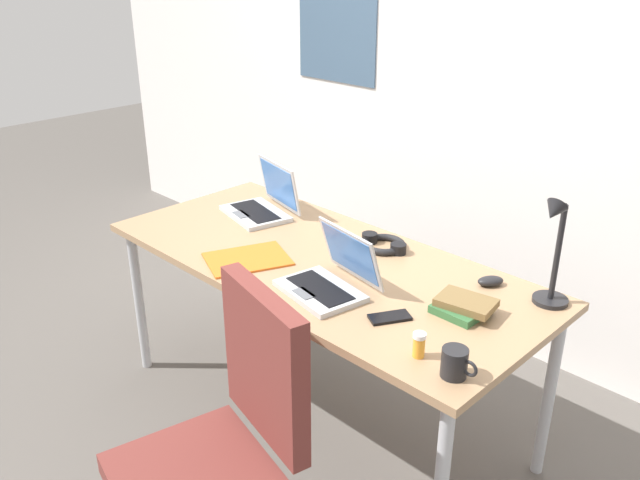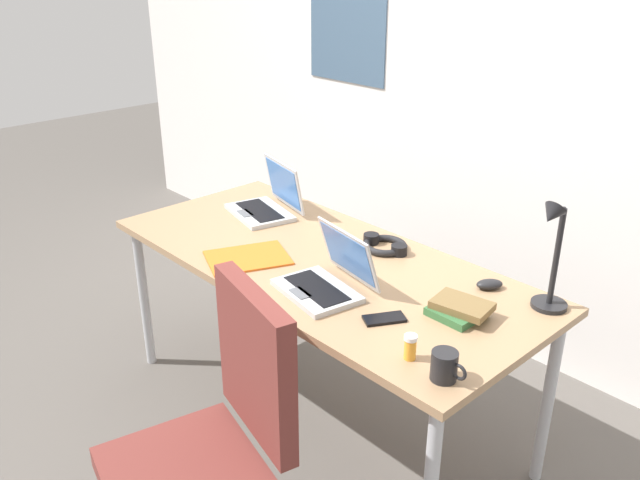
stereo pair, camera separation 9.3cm
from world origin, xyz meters
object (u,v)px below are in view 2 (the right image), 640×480
(laptop_front_left, at_px, (326,279))
(paper_folder_near_mouse, at_px, (248,258))
(headphones, at_px, (385,245))
(desk_lamp, at_px, (552,257))
(office_chair, at_px, (209,470))
(cell_phone, at_px, (384,319))
(pill_bottle, at_px, (410,347))
(book_stack, at_px, (459,309))
(coffee_mug, at_px, (445,366))
(laptop_by_keyboard, at_px, (267,203))
(computer_mouse, at_px, (489,284))

(laptop_front_left, distance_m, paper_folder_near_mouse, 0.40)
(laptop_front_left, xyz_separation_m, headphones, (-0.09, 0.41, -0.03))
(desk_lamp, distance_m, office_chair, 1.27)
(desk_lamp, bearing_deg, cell_phone, -126.21)
(laptop_front_left, height_order, pill_bottle, laptop_front_left)
(book_stack, bearing_deg, desk_lamp, 54.11)
(cell_phone, bearing_deg, pill_bottle, 0.60)
(desk_lamp, distance_m, cell_phone, 0.57)
(pill_bottle, bearing_deg, cell_phone, 151.15)
(paper_folder_near_mouse, relative_size, coffee_mug, 2.74)
(headphones, relative_size, pill_bottle, 2.71)
(laptop_by_keyboard, height_order, book_stack, laptop_by_keyboard)
(computer_mouse, height_order, book_stack, book_stack)
(laptop_front_left, relative_size, paper_folder_near_mouse, 1.11)
(laptop_front_left, bearing_deg, laptop_by_keyboard, 156.58)
(paper_folder_near_mouse, bearing_deg, computer_mouse, 31.50)
(laptop_front_left, bearing_deg, coffee_mug, -11.14)
(laptop_by_keyboard, xyz_separation_m, laptop_front_left, (0.72, -0.31, -0.00))
(laptop_by_keyboard, height_order, headphones, laptop_by_keyboard)
(desk_lamp, xyz_separation_m, cell_phone, (-0.32, -0.44, -0.19))
(computer_mouse, xyz_separation_m, book_stack, (0.04, -0.24, 0.01))
(headphones, bearing_deg, office_chair, -77.63)
(cell_phone, xyz_separation_m, pill_bottle, (0.20, -0.11, 0.04))
(laptop_front_left, bearing_deg, office_chair, -77.97)
(office_chair, bearing_deg, cell_phone, 76.67)
(desk_lamp, height_order, office_chair, desk_lamp)
(desk_lamp, xyz_separation_m, office_chair, (-0.46, -1.05, -0.54))
(laptop_front_left, distance_m, book_stack, 0.47)
(desk_lamp, distance_m, laptop_by_keyboard, 1.33)
(laptop_front_left, distance_m, cell_phone, 0.28)
(desk_lamp, height_order, laptop_by_keyboard, desk_lamp)
(paper_folder_near_mouse, bearing_deg, pill_bottle, -4.23)
(headphones, bearing_deg, coffee_mug, -37.30)
(coffee_mug, bearing_deg, laptop_front_left, 168.86)
(computer_mouse, bearing_deg, desk_lamp, 34.75)
(pill_bottle, height_order, office_chair, office_chair)
(desk_lamp, xyz_separation_m, laptop_front_left, (-0.60, -0.44, -0.15))
(coffee_mug, distance_m, office_chair, 0.79)
(paper_folder_near_mouse, bearing_deg, laptop_front_left, 6.60)
(laptop_by_keyboard, xyz_separation_m, pill_bottle, (1.19, -0.42, -0.01))
(desk_lamp, height_order, paper_folder_near_mouse, desk_lamp)
(computer_mouse, relative_size, office_chair, 0.10)
(cell_phone, bearing_deg, paper_folder_near_mouse, -146.77)
(desk_lamp, height_order, pill_bottle, desk_lamp)
(computer_mouse, bearing_deg, headphones, -143.54)
(cell_phone, relative_size, book_stack, 0.67)
(laptop_by_keyboard, xyz_separation_m, office_chair, (0.85, -0.92, -0.39))
(computer_mouse, xyz_separation_m, cell_phone, (-0.11, -0.43, -0.01))
(office_chair, bearing_deg, laptop_front_left, 102.03)
(desk_lamp, bearing_deg, laptop_by_keyboard, -174.61)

